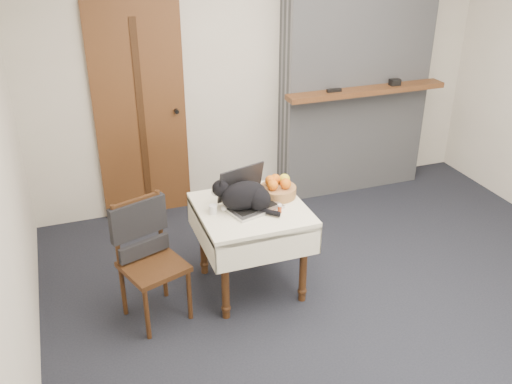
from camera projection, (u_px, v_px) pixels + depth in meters
ground at (356, 303)px, 4.29m from camera, size 4.50×4.50×0.00m
room_shell at (343, 55)px, 3.89m from camera, size 4.52×4.01×2.61m
door at (141, 113)px, 5.14m from camera, size 0.82×0.10×2.00m
chimney at (356, 64)px, 5.53m from camera, size 1.62×0.48×2.60m
side_table at (251, 221)px, 4.23m from camera, size 0.78×0.78×0.70m
laptop at (248, 197)px, 4.17m from camera, size 0.45×0.42×0.28m
cat at (245, 196)px, 4.10m from camera, size 0.45×0.38×0.25m
cream_jar at (213, 209)px, 4.07m from camera, size 0.06×0.06×0.07m
pill_bottle at (280, 208)px, 4.08m from camera, size 0.03×0.03×0.07m
fruit_basket at (278, 188)px, 4.31m from camera, size 0.28×0.28×0.16m
desk_clutter at (274, 202)px, 4.24m from camera, size 0.13×0.11×0.01m
chair at (145, 243)px, 3.97m from camera, size 0.51×0.51×0.90m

